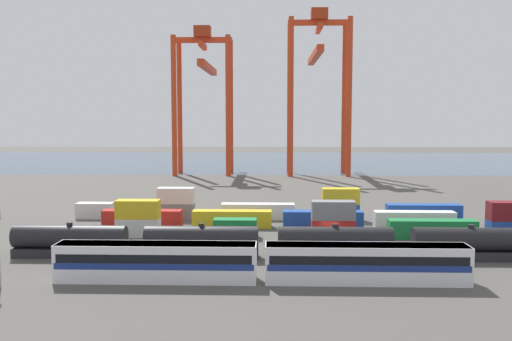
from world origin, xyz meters
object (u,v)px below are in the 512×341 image
shipping_container_10 (323,219)px  gantry_crane_central (318,74)px  shipping_container_18 (424,212)px  shipping_container_2 (235,228)px  shipping_container_5 (432,229)px  gantry_crane_west (204,84)px  passenger_train (261,261)px  freight_tank_row (335,242)px  shipping_container_16 (340,212)px

shipping_container_10 → gantry_crane_central: 88.84m
shipping_container_10 → gantry_crane_central: bearing=86.0°
shipping_container_10 → shipping_container_18: size_ratio=1.00×
shipping_container_2 → shipping_container_5: same height
shipping_container_2 → gantry_crane_west: gantry_crane_west is taller
passenger_train → gantry_crane_west: (-19.48, 111.55, 24.80)m
passenger_train → freight_tank_row: 12.86m
passenger_train → shipping_container_16: bearing=70.5°
shipping_container_2 → gantry_crane_west: size_ratio=0.14×
shipping_container_2 → gantry_crane_west: 95.30m
freight_tank_row → shipping_container_10: bearing=89.3°
freight_tank_row → shipping_container_5: (14.77, 11.53, -0.65)m
shipping_container_18 → gantry_crane_west: 92.65m
freight_tank_row → gantry_crane_west: (-28.11, 102.01, 25.00)m
shipping_container_16 → gantry_crane_central: size_ratio=0.12×
shipping_container_18 → gantry_crane_central: 82.85m
shipping_container_5 → shipping_container_18: 14.22m
gantry_crane_central → shipping_container_10: bearing=-94.0°
passenger_train → shipping_container_2: bearing=100.9°
shipping_container_18 → gantry_crane_central: (-11.36, 76.92, 28.62)m
passenger_train → gantry_crane_central: size_ratio=0.86×
shipping_container_16 → passenger_train: bearing=-109.5°
shipping_container_5 → shipping_container_18: bearing=79.2°
shipping_container_2 → shipping_container_5: size_ratio=0.50×
passenger_train → shipping_container_16: 37.18m
shipping_container_5 → shipping_container_2: bearing=180.0°
passenger_train → gantry_crane_central: gantry_crane_central is taller
freight_tank_row → gantry_crane_west: bearing=105.4°
shipping_container_5 → shipping_container_16: same height
gantry_crane_west → shipping_container_5: bearing=-64.6°
shipping_container_10 → shipping_container_18: (17.19, 6.99, 0.00)m
gantry_crane_west → shipping_container_10: bearing=-71.2°
freight_tank_row → shipping_container_5: bearing=38.0°
freight_tank_row → shipping_container_16: freight_tank_row is taller
freight_tank_row → shipping_container_18: 30.90m
shipping_container_18 → shipping_container_2: bearing=-155.1°
shipping_container_16 → shipping_container_18: bearing=0.0°
passenger_train → gantry_crane_west: bearing=99.9°
passenger_train → shipping_container_16: (12.41, 35.04, -0.84)m
shipping_container_2 → shipping_container_18: (30.12, 13.97, 0.00)m
shipping_container_2 → shipping_container_16: same height
shipping_container_16 → shipping_container_2: bearing=-139.7°
passenger_train → gantry_crane_west: 115.92m
shipping_container_16 → freight_tank_row: bearing=-98.4°
shipping_container_16 → gantry_crane_central: gantry_crane_central is taller
shipping_container_10 → shipping_container_18: bearing=22.1°
shipping_container_5 → passenger_train: bearing=-138.0°
passenger_train → freight_tank_row: size_ratio=0.54×
gantry_crane_west → gantry_crane_central: (34.18, 0.41, 2.98)m
shipping_container_5 → shipping_container_18: same height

